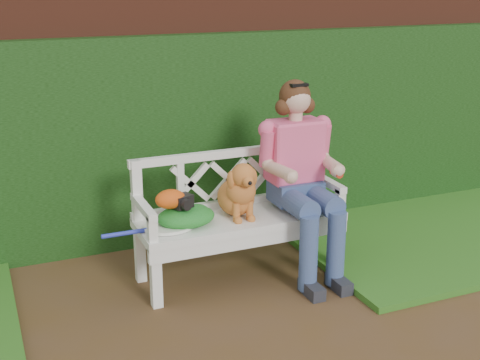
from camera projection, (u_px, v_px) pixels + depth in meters
name	position (u px, v px, depth m)	size (l,w,h in m)	color
ground	(218.00, 343.00, 3.91)	(60.00, 60.00, 0.00)	#4E3723
brick_wall	(133.00, 108.00, 5.24)	(10.00, 0.30, 2.20)	#5C2A1B
ivy_hedge	(141.00, 144.00, 5.13)	(10.00, 0.18, 1.70)	#23521D
grass_right	(437.00, 229.00, 5.59)	(2.60, 2.00, 0.05)	#2D6024
garden_bench	(240.00, 246.00, 4.72)	(1.58, 0.60, 0.48)	white
seated_woman	(297.00, 178.00, 4.72)	(0.60, 0.80, 1.42)	#FF3056
dog	(237.00, 188.00, 4.57)	(0.28, 0.39, 0.43)	#8F5A38
tennis_racket	(164.00, 227.00, 4.38)	(0.67, 0.28, 0.03)	white
green_bag	(186.00, 216.00, 4.44)	(0.41, 0.31, 0.14)	green
camera_item	(182.00, 201.00, 4.40)	(0.13, 0.10, 0.09)	black
baseball_glove	(170.00, 199.00, 4.37)	(0.21, 0.16, 0.13)	#CA4A10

